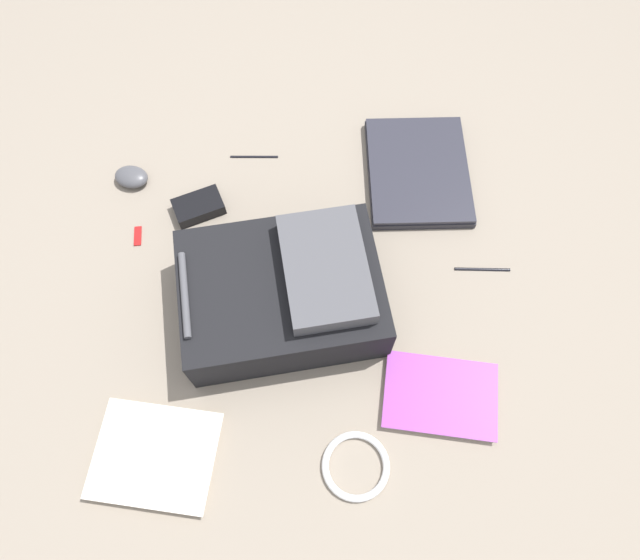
{
  "coord_description": "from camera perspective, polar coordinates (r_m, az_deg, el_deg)",
  "views": [
    {
      "loc": [
        -0.54,
        0.01,
        1.29
      ],
      "look_at": [
        0.04,
        -0.04,
        0.02
      ],
      "focal_mm": 32.08,
      "sensor_mm": 36.0,
      "label": 1
    }
  ],
  "objects": [
    {
      "name": "power_brick",
      "position": [
        1.53,
        -12.02,
        7.17
      ],
      "size": [
        0.11,
        0.14,
        0.03
      ],
      "primitive_type": "cube",
      "rotation": [
        0.0,
        0.0,
        0.32
      ],
      "color": "black",
      "rests_on": "ground_plane"
    },
    {
      "name": "usb_stick",
      "position": [
        1.55,
        -17.74,
        4.24
      ],
      "size": [
        0.06,
        0.02,
        0.01
      ],
      "primitive_type": "cube",
      "rotation": [
        0.0,
        0.0,
        1.59
      ],
      "color": "#B21919",
      "rests_on": "ground_plane"
    },
    {
      "name": "pen_black",
      "position": [
        1.62,
        -6.59,
        12.17
      ],
      "size": [
        0.02,
        0.13,
        0.01
      ],
      "primitive_type": "cylinder",
      "rotation": [
        1.57,
        0.0,
        -0.08
      ],
      "color": "black",
      "rests_on": "ground_plane"
    },
    {
      "name": "book_comic",
      "position": [
        1.34,
        -16.08,
        -16.49
      ],
      "size": [
        0.27,
        0.3,
        0.02
      ],
      "color": "silver",
      "rests_on": "ground_plane"
    },
    {
      "name": "laptop",
      "position": [
        1.59,
        9.75,
        10.64
      ],
      "size": [
        0.36,
        0.29,
        0.03
      ],
      "color": "#24242C",
      "rests_on": "ground_plane"
    },
    {
      "name": "pen_blue",
      "position": [
        1.49,
        15.91,
        1.08
      ],
      "size": [
        0.02,
        0.14,
        0.01
      ],
      "primitive_type": "cylinder",
      "rotation": [
        1.57,
        0.0,
        -0.1
      ],
      "color": "black",
      "rests_on": "ground_plane"
    },
    {
      "name": "computer_mouse",
      "position": [
        1.63,
        -18.3,
        9.74
      ],
      "size": [
        0.09,
        0.11,
        0.04
      ],
      "primitive_type": "ellipsoid",
      "rotation": [
        0.0,
        0.0,
        -0.33
      ],
      "color": "#4C4C51",
      "rests_on": "ground_plane"
    },
    {
      "name": "backpack",
      "position": [
        1.32,
        -3.44,
        -1.22
      ],
      "size": [
        0.37,
        0.48,
        0.19
      ],
      "color": "black",
      "rests_on": "ground_plane"
    },
    {
      "name": "ground_plane",
      "position": [
        1.4,
        -1.34,
        -1.93
      ],
      "size": [
        3.35,
        3.35,
        0.0
      ],
      "primitive_type": "plane",
      "color": "gray"
    },
    {
      "name": "cable_coil",
      "position": [
        1.3,
        3.59,
        -18.02
      ],
      "size": [
        0.15,
        0.15,
        0.02
      ],
      "primitive_type": "torus",
      "color": "silver",
      "rests_on": "ground_plane"
    },
    {
      "name": "book_blue",
      "position": [
        1.34,
        11.89,
        -11.24
      ],
      "size": [
        0.23,
        0.29,
        0.02
      ],
      "color": "silver",
      "rests_on": "ground_plane"
    }
  ]
}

